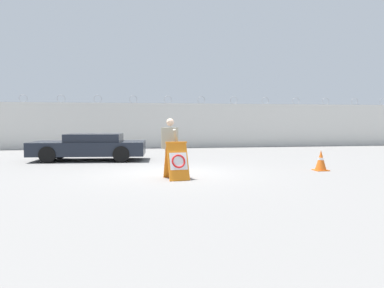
% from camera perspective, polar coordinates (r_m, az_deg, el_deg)
% --- Properties ---
extents(ground_plane, '(90.00, 90.00, 0.00)m').
position_cam_1_polar(ground_plane, '(11.78, -3.10, -4.45)').
color(ground_plane, gray).
extents(perimeter_wall, '(36.00, 0.30, 3.15)m').
position_cam_1_polar(perimeter_wall, '(22.78, -6.29, 2.83)').
color(perimeter_wall, silver).
rests_on(perimeter_wall, ground_plane).
extents(barricade_sign, '(0.68, 0.85, 1.06)m').
position_cam_1_polar(barricade_sign, '(10.49, -2.34, -2.54)').
color(barricade_sign, orange).
rests_on(barricade_sign, ground_plane).
extents(security_guard, '(0.54, 0.61, 1.71)m').
position_cam_1_polar(security_guard, '(10.98, -3.34, -0.07)').
color(security_guard, '#514C42').
rests_on(security_guard, ground_plane).
extents(traffic_cone_near, '(0.43, 0.43, 0.67)m').
position_cam_1_polar(traffic_cone_near, '(13.04, 19.04, -2.39)').
color(traffic_cone_near, orange).
rests_on(traffic_cone_near, ground_plane).
extents(parked_car_front_coupe, '(4.72, 2.27, 1.11)m').
position_cam_1_polar(parked_car_front_coupe, '(16.01, -15.28, -0.36)').
color(parked_car_front_coupe, black).
rests_on(parked_car_front_coupe, ground_plane).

